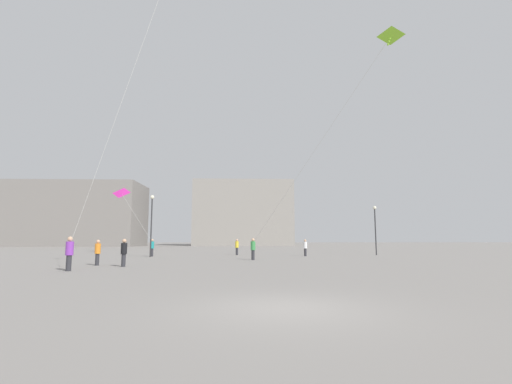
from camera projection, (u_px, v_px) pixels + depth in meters
ground_plane at (286, 308)px, 8.68m from camera, size 300.00×300.00×0.00m
person_in_orange at (98, 251)px, 22.62m from camera, size 0.34×0.34×1.57m
person_in_white at (305, 247)px, 34.50m from camera, size 0.34×0.34×1.57m
person_in_teal at (152, 247)px, 33.91m from camera, size 0.35×0.35×1.60m
person_in_green at (253, 248)px, 28.42m from camera, size 0.36×0.36×1.66m
person_in_black at (124, 251)px, 21.60m from camera, size 0.35×0.35×1.62m
person_in_purple at (69, 252)px, 18.75m from camera, size 0.38×0.38×1.74m
person_in_yellow at (237, 246)px, 36.88m from camera, size 0.35×0.35×1.60m
kite_lime_delta at (381, 51)px, 19.13m from camera, size 7.25×11.81×10.84m
kite_magenta_delta at (122, 193)px, 42.13m from camera, size 6.57×8.41×6.03m
building_left_hall at (78, 215)px, 80.29m from camera, size 26.88×13.47×13.58m
building_centre_hall at (243, 214)px, 90.70m from camera, size 23.29×15.16×15.24m
lamppost_east at (375, 222)px, 37.06m from camera, size 0.36×0.36×4.91m
lamppost_west at (152, 216)px, 33.25m from camera, size 0.36×0.36×5.56m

